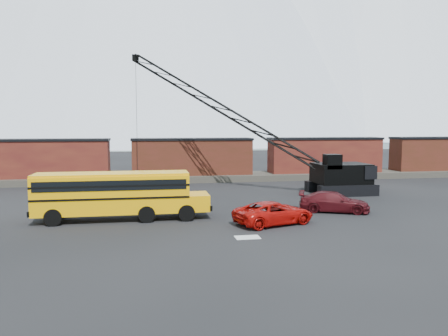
% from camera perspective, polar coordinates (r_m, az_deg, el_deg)
% --- Properties ---
extents(ground, '(160.00, 160.00, 0.00)m').
position_cam_1_polar(ground, '(28.73, 0.30, -7.12)').
color(ground, black).
rests_on(ground, ground).
extents(gravel_berm, '(120.00, 5.00, 0.70)m').
position_cam_1_polar(gravel_berm, '(50.19, -4.13, -1.25)').
color(gravel_berm, '#49453C').
rests_on(gravel_berm, ground).
extents(boxcar_west_near, '(13.70, 3.10, 4.17)m').
position_cam_1_polar(boxcar_west_near, '(50.93, -22.37, 1.17)').
color(boxcar_west_near, '#441313').
rests_on(boxcar_west_near, gravel_berm).
extents(boxcar_mid, '(13.70, 3.10, 4.17)m').
position_cam_1_polar(boxcar_mid, '(49.96, -4.15, 1.50)').
color(boxcar_mid, '#4E1D16').
rests_on(boxcar_mid, gravel_berm).
extents(boxcar_east_near, '(13.70, 3.10, 4.17)m').
position_cam_1_polar(boxcar_east_near, '(53.95, 13.02, 1.67)').
color(boxcar_east_near, '#441313').
rests_on(boxcar_east_near, gravel_berm).
extents(boxcar_east_far, '(13.70, 3.10, 4.17)m').
position_cam_1_polar(boxcar_east_far, '(61.94, 26.79, 1.71)').
color(boxcar_east_far, '#4E1D16').
rests_on(boxcar_east_far, gravel_berm).
extents(snow_patch, '(1.40, 0.90, 0.02)m').
position_cam_1_polar(snow_patch, '(25.02, 3.08, -9.03)').
color(snow_patch, silver).
rests_on(snow_patch, ground).
extents(school_bus, '(11.65, 2.65, 3.19)m').
position_cam_1_polar(school_bus, '(29.98, -13.66, -3.25)').
color(school_bus, '#E49D04').
rests_on(school_bus, ground).
extents(red_pickup, '(5.78, 3.95, 1.47)m').
position_cam_1_polar(red_pickup, '(28.30, 6.53, -5.83)').
color(red_pickup, '#B10C08').
rests_on(red_pickup, ground).
extents(maroon_suv, '(5.46, 3.84, 1.47)m').
position_cam_1_polar(maroon_suv, '(33.04, 14.18, -4.31)').
color(maroon_suv, '#410B11').
rests_on(maroon_suv, ground).
extents(crawler_crane, '(22.00, 12.20, 13.87)m').
position_cam_1_polar(crawler_crane, '(43.27, -0.07, 7.61)').
color(crawler_crane, black).
rests_on(crawler_crane, ground).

